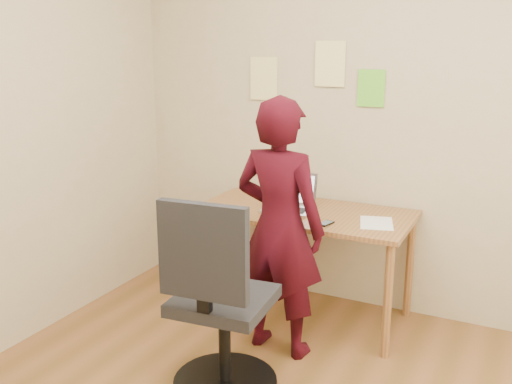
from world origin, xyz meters
The scene contains 10 objects.
room centered at (0.00, 0.00, 1.35)m, with size 3.58×3.58×2.78m.
desk centered at (-0.32, 1.38, 0.65)m, with size 1.40×0.70×0.74m.
laptop centered at (-0.42, 1.37, 0.79)m, with size 0.34×0.31×0.23m.
paper_sheet centered at (0.18, 1.33, 0.74)m, with size 0.19×0.28×0.00m, color white.
phone centered at (-0.10, 1.17, 0.74)m, with size 0.08×0.12×0.01m.
wall_note_left centered at (-0.79, 1.74, 1.56)m, with size 0.21×0.00×0.30m, color #FAE995.
wall_note_mid centered at (-0.30, 1.74, 1.67)m, with size 0.21×0.00×0.30m, color #FAE995.
wall_note_right centered at (-0.01, 1.74, 1.52)m, with size 0.18×0.00×0.24m, color #69D730.
office_chair centered at (-0.37, 0.34, 0.46)m, with size 0.56×0.56×1.08m.
person centered at (-0.28, 0.90, 0.76)m, with size 0.56×0.37×1.53m, color black.
Camera 1 is at (0.99, -1.97, 1.79)m, focal length 40.00 mm.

